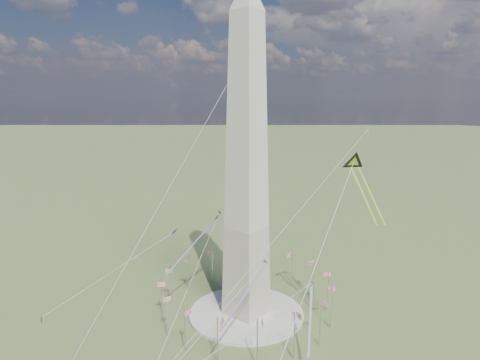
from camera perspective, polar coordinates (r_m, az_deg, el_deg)
The scene contains 12 objects.
ground at distance 141.24m, azimuth 0.85°, elevation -17.47°, with size 2000.00×2000.00×0.00m, color #3C5028.
plaza at distance 141.04m, azimuth 0.85°, elevation -17.33°, with size 36.00×36.00×0.80m, color beige.
washington_monument at distance 125.50m, azimuth 0.91°, elevation 2.12°, with size 15.56×15.56×100.00m.
flagpole_ring at distance 137.90m, azimuth 0.85°, elevation -14.82°, with size 54.40×54.40×13.00m.
person_west at distance 149.47m, azimuth -24.95°, elevation -16.51°, with size 0.84×0.65×1.72m, color gray.
kite_delta_black at distance 117.24m, azimuth 15.13°, elevation 1.81°, with size 16.94×15.56×15.44m.
kite_diamond_purple at distance 150.02m, azimuth -8.77°, elevation -7.19°, with size 1.52×2.70×8.33m.
kite_streamer_left at distance 111.59m, azimuth 1.35°, elevation -13.98°, with size 1.72×18.35×12.61m.
kite_streamer_mid at distance 140.21m, azimuth -5.01°, elevation -7.03°, with size 2.59×23.75×16.30m.
kite_streamer_right at distance 121.67m, azimuth 9.41°, elevation -16.57°, with size 9.86×16.59×12.59m.
kite_small_red at distance 171.19m, azimuth -1.25°, elevation 13.25°, with size 1.55×2.35×5.08m.
kite_small_white at distance 159.88m, azimuth 16.78°, elevation 6.45°, with size 1.47×2.12×4.44m.
Camera 1 is at (77.76, -96.50, 67.73)m, focal length 32.00 mm.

